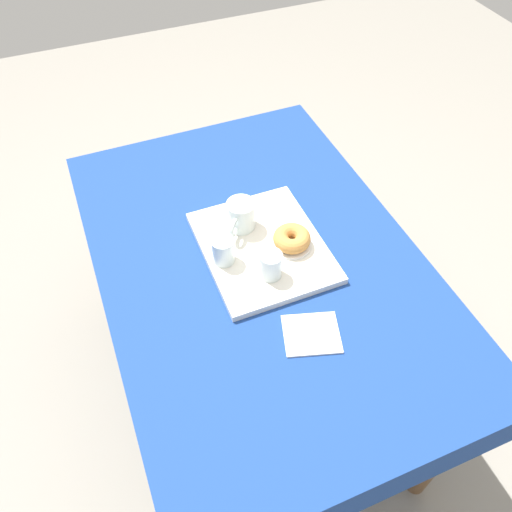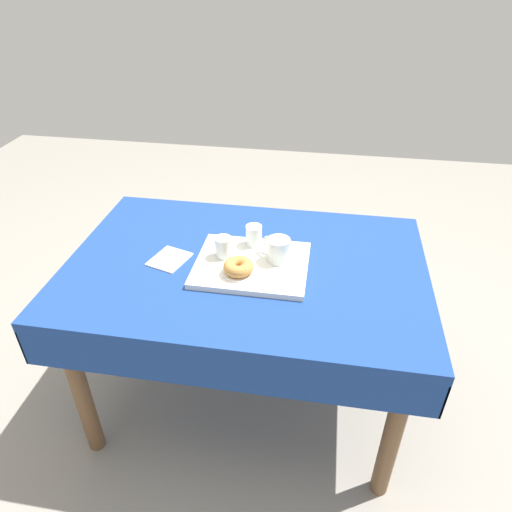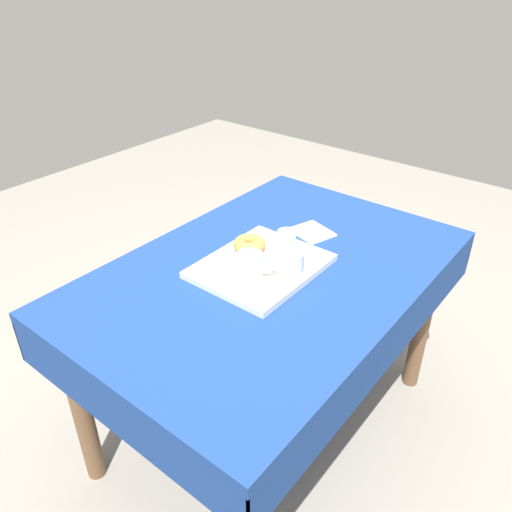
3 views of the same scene
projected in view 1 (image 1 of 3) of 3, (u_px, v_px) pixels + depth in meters
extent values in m
plane|color=gray|center=(258.00, 379.00, 1.98)|extent=(6.00, 6.00, 0.00)
cube|color=navy|center=(259.00, 262.00, 1.44)|extent=(1.31, 0.88, 0.04)
cube|color=navy|center=(113.00, 328.00, 1.40)|extent=(1.31, 0.01, 0.14)
cube|color=navy|center=(385.00, 241.00, 1.61)|extent=(1.31, 0.01, 0.14)
cube|color=navy|center=(193.00, 155.00, 1.90)|extent=(0.01, 0.88, 0.14)
cube|color=navy|center=(371.00, 498.00, 1.11)|extent=(0.01, 0.88, 0.14)
cylinder|color=brown|center=(122.00, 246.00, 1.97)|extent=(0.06, 0.06, 0.69)
cylinder|color=brown|center=(284.00, 200.00, 2.14)|extent=(0.06, 0.06, 0.69)
cylinder|color=brown|center=(443.00, 447.00, 1.46)|extent=(0.06, 0.06, 0.69)
cube|color=silver|center=(263.00, 247.00, 1.44)|extent=(0.40, 0.33, 0.02)
cylinder|color=silver|center=(241.00, 215.00, 1.44)|extent=(0.08, 0.08, 0.09)
cylinder|color=#5B230A|center=(241.00, 217.00, 1.45)|extent=(0.07, 0.07, 0.06)
torus|color=silver|center=(235.00, 227.00, 1.41)|extent=(0.05, 0.05, 0.06)
cylinder|color=silver|center=(270.00, 265.00, 1.33)|extent=(0.06, 0.06, 0.08)
cylinder|color=silver|center=(269.00, 270.00, 1.34)|extent=(0.05, 0.05, 0.03)
cylinder|color=silver|center=(223.00, 250.00, 1.36)|extent=(0.06, 0.06, 0.08)
cylinder|color=silver|center=(223.00, 254.00, 1.37)|extent=(0.05, 0.05, 0.04)
cylinder|color=white|center=(291.00, 244.00, 1.42)|extent=(0.11, 0.11, 0.01)
torus|color=#BC7F3D|center=(292.00, 238.00, 1.41)|extent=(0.11, 0.11, 0.04)
cube|color=white|center=(311.00, 334.00, 1.26)|extent=(0.16, 0.17, 0.01)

